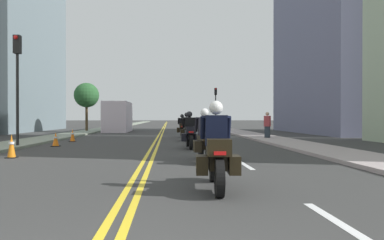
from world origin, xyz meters
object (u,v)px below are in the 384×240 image
object	(u,v)px
motorcycle_1	(205,140)
motorcycle_2	(190,133)
motorcycle_4	(182,128)
traffic_cone_2	(73,135)
parked_truck	(119,118)
street_tree_1	(87,95)
traffic_light_near	(17,70)
pedestrian_0	(267,125)
motorcycle_0	(216,154)
traffic_cone_0	(12,146)
motorcycle_3	(187,129)
traffic_cone_1	(56,139)
traffic_light_far	(216,101)

from	to	relation	value
motorcycle_1	motorcycle_2	size ratio (longest dim) A/B	1.02
motorcycle_4	traffic_cone_2	bearing A→B (deg)	-145.21
motorcycle_4	parked_truck	size ratio (longest dim) A/B	0.32
motorcycle_4	street_tree_1	world-z (taller)	street_tree_1
traffic_light_near	pedestrian_0	bearing A→B (deg)	22.29
motorcycle_0	pedestrian_0	distance (m)	15.64
motorcycle_0	traffic_cone_0	distance (m)	8.26
motorcycle_3	traffic_cone_2	xyz separation A→B (m)	(-6.35, -0.29, -0.31)
motorcycle_3	traffic_cone_1	bearing A→B (deg)	-150.51
traffic_light_far	pedestrian_0	xyz separation A→B (m)	(0.61, -19.31, -2.41)
street_tree_1	traffic_cone_2	bearing A→B (deg)	-80.38
motorcycle_3	traffic_cone_2	size ratio (longest dim) A/B	3.12
traffic_cone_0	motorcycle_0	bearing A→B (deg)	-42.96
motorcycle_4	pedestrian_0	distance (m)	6.06
motorcycle_1	motorcycle_4	bearing A→B (deg)	87.59
motorcycle_2	motorcycle_4	size ratio (longest dim) A/B	1.05
pedestrian_0	motorcycle_3	bearing A→B (deg)	-130.52
parked_truck	motorcycle_3	bearing A→B (deg)	-67.80
motorcycle_3	traffic_light_near	xyz separation A→B (m)	(-7.64, -4.40, 2.74)
motorcycle_2	traffic_cone_0	bearing A→B (deg)	-152.78
motorcycle_3	traffic_light_near	bearing A→B (deg)	-150.83
motorcycle_3	motorcycle_4	size ratio (longest dim) A/B	1.06
traffic_light_near	traffic_cone_1	bearing A→B (deg)	28.44
motorcycle_3	parked_truck	size ratio (longest dim) A/B	0.34
motorcycle_2	street_tree_1	bearing A→B (deg)	112.84
motorcycle_3	traffic_cone_2	distance (m)	6.36
motorcycle_4	motorcycle_3	bearing A→B (deg)	-89.08
motorcycle_1	motorcycle_2	world-z (taller)	motorcycle_1
traffic_light_far	street_tree_1	xyz separation A→B (m)	(-13.02, -6.30, 0.16)
motorcycle_1	street_tree_1	world-z (taller)	street_tree_1
traffic_light_near	parked_truck	xyz separation A→B (m)	(1.80, 18.72, -2.13)
motorcycle_4	traffic_cone_2	size ratio (longest dim) A/B	2.94
motorcycle_4	street_tree_1	distance (m)	13.21
motorcycle_4	parked_truck	world-z (taller)	parked_truck
motorcycle_0	street_tree_1	xyz separation A→B (m)	(-8.58, 27.81, 2.77)
motorcycle_3	traffic_cone_0	distance (m)	10.46
motorcycle_2	traffic_cone_1	xyz separation A→B (m)	(-6.11, 1.44, -0.33)
motorcycle_3	street_tree_1	size ratio (longest dim) A/B	0.48
traffic_cone_2	parked_truck	size ratio (longest dim) A/B	0.11
motorcycle_0	traffic_cone_0	bearing A→B (deg)	140.18
traffic_light_far	pedestrian_0	bearing A→B (deg)	-88.18
motorcycle_2	pedestrian_0	bearing A→B (deg)	47.49
traffic_light_far	street_tree_1	world-z (taller)	traffic_light_far
traffic_cone_0	traffic_cone_1	bearing A→B (deg)	90.58
motorcycle_3	street_tree_1	distance (m)	16.53
motorcycle_1	traffic_light_near	distance (m)	9.87
pedestrian_0	motorcycle_0	bearing A→B (deg)	-68.04
traffic_cone_2	pedestrian_0	distance (m)	11.31
motorcycle_0	motorcycle_3	distance (m)	14.05
motorcycle_2	motorcycle_4	bearing A→B (deg)	88.17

